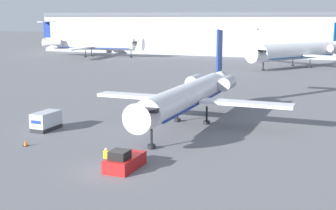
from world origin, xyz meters
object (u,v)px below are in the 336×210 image
at_px(luggage_cart, 46,121).
at_px(airplane_parked_far_right, 91,44).
at_px(traffic_cone_left, 26,143).
at_px(airplane_parked_far_left, 299,51).
at_px(airplane_main, 191,93).
at_px(worker_near_tug, 106,158).
at_px(pushback_tug, 125,161).

xyz_separation_m(luggage_cart, airplane_parked_far_right, (-46.64, 86.11, 2.98)).
bearing_deg(traffic_cone_left, airplane_parked_far_left, 79.63).
bearing_deg(luggage_cart, airplane_main, 32.90).
bearing_deg(airplane_main, airplane_parked_far_left, 86.79).
bearing_deg(worker_near_tug, pushback_tug, 14.38).
bearing_deg(airplane_parked_far_right, airplane_main, -51.95).
height_order(airplane_main, luggage_cart, airplane_main).
bearing_deg(pushback_tug, worker_near_tug, -165.62).
relative_size(airplane_main, luggage_cart, 7.78).
bearing_deg(airplane_parked_far_left, airplane_parked_far_right, 173.47).
bearing_deg(airplane_main, luggage_cart, -147.10).
relative_size(airplane_main, worker_near_tug, 16.25).
distance_m(luggage_cart, airplane_parked_far_left, 80.76).
relative_size(worker_near_tug, traffic_cone_left, 2.73).
bearing_deg(worker_near_tug, traffic_cone_left, 164.44).
relative_size(luggage_cart, worker_near_tug, 2.09).
bearing_deg(airplane_main, worker_near_tug, -93.14).
xyz_separation_m(airplane_main, airplane_parked_far_right, (-60.42, 77.20, 0.40)).
distance_m(airplane_parked_far_left, airplane_parked_far_right, 64.76).
bearing_deg(pushback_tug, airplane_parked_far_left, 87.77).
xyz_separation_m(luggage_cart, worker_near_tug, (12.79, -9.17, -0.13)).
xyz_separation_m(airplane_main, traffic_cone_left, (-11.62, -15.13, -3.31)).
bearing_deg(airplane_parked_far_right, pushback_tug, -57.29).
bearing_deg(luggage_cart, worker_near_tug, -35.63).
distance_m(worker_near_tug, airplane_parked_far_right, 112.33).
distance_m(traffic_cone_left, airplane_parked_far_right, 104.49).
height_order(luggage_cart, worker_near_tug, luggage_cart).
bearing_deg(airplane_parked_far_left, worker_near_tug, -93.20).
xyz_separation_m(worker_near_tug, airplane_parked_far_right, (-59.43, 95.28, 3.11)).
bearing_deg(airplane_parked_far_left, traffic_cone_left, -100.37).
height_order(traffic_cone_left, airplane_parked_far_left, airplane_parked_far_left).
height_order(traffic_cone_left, airplane_parked_far_right, airplane_parked_far_right).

